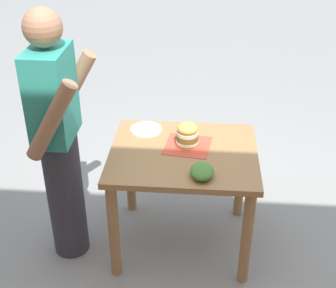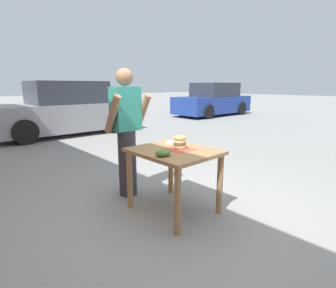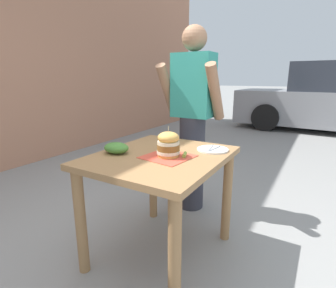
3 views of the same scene
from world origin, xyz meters
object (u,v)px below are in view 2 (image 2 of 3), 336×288
Objects in this scene: sandwich at (180,142)px; parked_car_mid_block at (65,111)px; patio_table at (174,161)px; parked_car_far_end at (213,101)px; pickle_spear at (182,146)px; side_salad at (163,153)px; side_plate_with_forks at (174,142)px; diner_across_table at (127,131)px.

parked_car_mid_block is at bearing 80.33° from sandwich.
patio_table is 6.05m from parked_car_mid_block.
parked_car_far_end reaches higher than sandwich.
pickle_spear is 0.47m from side_salad.
side_plate_with_forks is (0.19, 0.29, -0.08)m from sandwich.
pickle_spear is 0.02× the size of parked_car_mid_block.
parked_car_far_end reaches higher than side_salad.
parked_car_mid_block reaches higher than patio_table.
patio_table is at bearing -170.23° from pickle_spear.
parked_car_far_end reaches higher than pickle_spear.
pickle_spear is 5.99m from parked_car_mid_block.
patio_table is 10.53m from parked_car_far_end.
diner_across_table is 0.40× the size of parked_car_mid_block.
diner_across_table is at bearing 99.74° from patio_table.
parked_car_far_end is (8.59, 6.10, 0.11)m from patio_table.
side_salad is (-0.44, -0.15, 0.02)m from pickle_spear.
diner_across_table is at bearing -148.53° from parked_car_far_end.
sandwich is 6.05m from parked_car_mid_block.
parked_car_far_end is (8.51, 6.12, -0.12)m from sandwich.
sandwich is 0.81m from diner_across_table.
diner_across_table is (0.14, 0.89, 0.10)m from side_salad.
side_plate_with_forks is 0.13× the size of diner_across_table.
pickle_spear is 10.38m from parked_car_far_end.
diner_across_table is at bearing -103.27° from parked_car_mid_block.
parked_car_far_end is (8.72, 5.34, -0.16)m from diner_across_table.
diner_across_table is at bearing 80.83° from side_salad.
patio_table is at bearing -144.60° from parked_car_far_end.
diner_across_table is (-0.30, 0.74, 0.12)m from pickle_spear.
pickle_spear is 0.02× the size of parked_car_far_end.
side_salad is 0.90m from diner_across_table.
parked_car_mid_block is (1.02, 5.97, -0.12)m from sandwich.
parked_car_far_end is (8.32, 5.83, -0.04)m from side_plate_with_forks.
side_plate_with_forks is 0.64m from diner_across_table.
side_plate_with_forks is 5.73m from parked_car_mid_block.
parked_car_mid_block is at bearing 81.13° from pickle_spear.
side_plate_with_forks is 1.22× the size of side_salad.
side_plate_with_forks is (0.10, 0.25, -0.01)m from pickle_spear.
sandwich is 0.37m from side_salad.
side_plate_with_forks is at bearing -51.27° from diner_across_table.
sandwich is 0.12× the size of diner_across_table.
parked_car_far_end is at bearing 35.80° from pickle_spear.
parked_car_far_end is at bearing 31.47° from diner_across_table.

